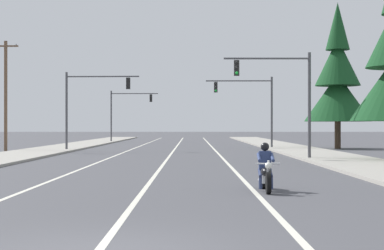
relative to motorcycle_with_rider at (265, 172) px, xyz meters
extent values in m
cube|color=beige|center=(-3.68, 35.77, -0.58)|extent=(0.16, 100.00, 0.01)
cube|color=beige|center=(-7.26, 35.77, -0.58)|extent=(0.16, 100.00, 0.01)
cube|color=beige|center=(-0.35, 35.77, -0.58)|extent=(0.16, 100.00, 0.01)
cube|color=#9E998E|center=(6.20, 30.77, -0.52)|extent=(4.40, 110.00, 0.14)
cube|color=#9E998E|center=(-13.45, 30.77, -0.52)|extent=(4.40, 110.00, 0.14)
cylinder|color=black|center=(-0.01, -0.82, -0.27)|extent=(0.13, 0.64, 0.64)
cylinder|color=black|center=(0.02, 0.72, -0.27)|extent=(0.13, 0.64, 0.64)
cylinder|color=silver|center=(-0.01, -0.72, 0.05)|extent=(0.08, 0.33, 0.68)
sphere|color=white|center=(-0.02, -0.87, 0.23)|extent=(0.20, 0.20, 0.20)
cylinder|color=silver|center=(-0.01, -0.67, 0.28)|extent=(0.70, 0.06, 0.04)
ellipsoid|color=black|center=(0.00, -0.17, 0.01)|extent=(0.33, 0.57, 0.28)
cube|color=silver|center=(0.00, -0.05, -0.22)|extent=(0.25, 0.44, 0.24)
cube|color=black|center=(0.01, 0.27, -0.05)|extent=(0.29, 0.53, 0.12)
cube|color=black|center=(0.01, 0.67, 0.03)|extent=(0.21, 0.36, 0.08)
cylinder|color=silver|center=(-0.13, 0.35, -0.29)|extent=(0.09, 0.55, 0.08)
cube|color=navy|center=(0.01, 0.23, 0.33)|extent=(0.36, 0.25, 0.56)
sphere|color=black|center=(0.01, 0.21, 0.74)|extent=(0.26, 0.26, 0.26)
cylinder|color=navy|center=(0.14, 0.09, -0.05)|extent=(0.15, 0.44, 0.30)
cylinder|color=navy|center=(0.16, -0.09, -0.35)|extent=(0.11, 0.16, 0.35)
cylinder|color=navy|center=(0.20, -0.03, 0.43)|extent=(0.11, 0.52, 0.27)
cylinder|color=navy|center=(-0.14, 0.09, -0.05)|extent=(0.15, 0.44, 0.30)
cylinder|color=navy|center=(-0.16, -0.09, -0.35)|extent=(0.11, 0.16, 0.35)
cylinder|color=navy|center=(-0.20, -0.03, 0.43)|extent=(0.11, 0.52, 0.27)
cylinder|color=#47474C|center=(4.56, 17.51, 2.51)|extent=(0.18, 0.18, 6.20)
cylinder|color=#47474C|center=(2.09, 17.50, 5.26)|extent=(4.94, 0.13, 0.11)
cube|color=black|center=(0.36, 17.49, 4.71)|extent=(0.30, 0.24, 0.90)
sphere|color=black|center=(0.36, 17.34, 5.01)|extent=(0.18, 0.18, 0.18)
sphere|color=black|center=(0.36, 17.34, 4.71)|extent=(0.18, 0.18, 0.18)
sphere|color=green|center=(0.36, 17.34, 4.41)|extent=(0.18, 0.18, 0.18)
cylinder|color=#47474C|center=(-12.11, 31.01, 2.51)|extent=(0.18, 0.18, 6.20)
cylinder|color=#47474C|center=(-9.23, 30.86, 5.26)|extent=(5.76, 0.42, 0.11)
cube|color=black|center=(-7.22, 30.75, 4.71)|extent=(0.31, 0.26, 0.90)
sphere|color=black|center=(-7.21, 30.90, 5.01)|extent=(0.18, 0.18, 0.18)
sphere|color=black|center=(-7.21, 30.90, 4.71)|extent=(0.18, 0.18, 0.18)
sphere|color=green|center=(-7.21, 30.90, 4.41)|extent=(0.18, 0.18, 0.18)
cylinder|color=#47474C|center=(4.66, 35.66, 2.51)|extent=(0.18, 0.18, 6.20)
cylinder|color=#47474C|center=(1.82, 35.68, 5.26)|extent=(5.68, 0.16, 0.11)
cube|color=black|center=(-0.16, 35.70, 4.71)|extent=(0.30, 0.24, 0.90)
sphere|color=black|center=(-0.16, 35.54, 5.01)|extent=(0.18, 0.18, 0.18)
sphere|color=black|center=(-0.16, 35.54, 4.71)|extent=(0.18, 0.18, 0.18)
sphere|color=green|center=(-0.16, 35.54, 4.41)|extent=(0.18, 0.18, 0.18)
cylinder|color=#47474C|center=(-11.93, 57.28, 2.51)|extent=(0.18, 0.18, 6.20)
cylinder|color=#47474C|center=(-9.12, 57.23, 5.26)|extent=(5.63, 0.20, 0.11)
cube|color=black|center=(-7.15, 57.20, 4.71)|extent=(0.30, 0.24, 0.90)
sphere|color=black|center=(-7.14, 57.35, 5.01)|extent=(0.18, 0.18, 0.18)
sphere|color=black|center=(-7.14, 57.35, 4.71)|extent=(0.18, 0.18, 0.18)
sphere|color=green|center=(-7.14, 57.35, 4.41)|extent=(0.18, 0.18, 0.18)
cylinder|color=brown|center=(-16.75, 30.47, 3.71)|extent=(0.26, 0.26, 8.60)
cube|color=brown|center=(-16.75, 30.47, 7.61)|extent=(1.95, 0.12, 0.12)
cylinder|color=slate|center=(-15.93, 30.47, 7.71)|extent=(0.08, 0.08, 0.12)
cylinder|color=#423023|center=(10.37, 35.76, 0.59)|extent=(0.52, 0.52, 2.35)
cone|color=#14421E|center=(10.37, 35.76, 3.83)|extent=(5.75, 5.75, 4.12)
cone|color=#14421E|center=(10.37, 35.76, 6.92)|extent=(3.91, 3.91, 4.12)
cone|color=#14421E|center=(10.37, 35.76, 10.01)|extent=(2.07, 2.07, 4.12)
camera|label=1|loc=(-2.21, -19.10, 1.38)|focal=59.54mm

